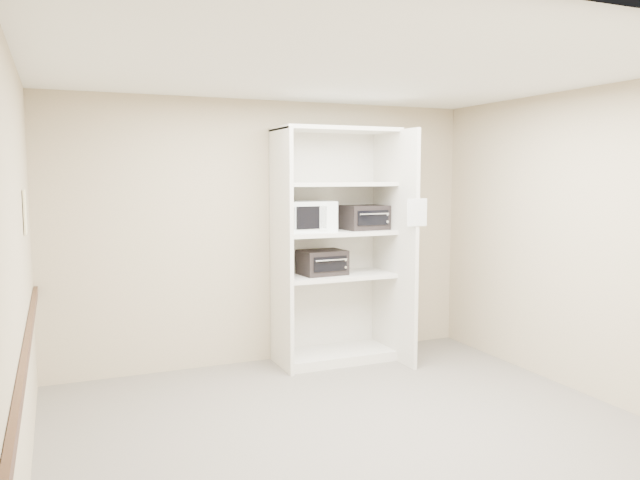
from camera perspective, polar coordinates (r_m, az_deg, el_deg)
name	(u,v)px	position (r m, az deg, el deg)	size (l,w,h in m)	color
floor	(353,430)	(5.00, 3.05, -16.92)	(4.50, 4.00, 0.01)	#625F55
ceiling	(355,70)	(4.67, 3.24, 15.30)	(4.50, 4.00, 0.01)	white
wall_back	(269,232)	(6.49, -4.66, 0.71)	(4.50, 0.02, 2.70)	tan
wall_front	(550,307)	(3.00, 20.28, -5.80)	(4.50, 0.02, 2.70)	tan
wall_left	(19,274)	(4.18, -25.79, -2.79)	(0.02, 4.00, 2.70)	tan
wall_right	(583,242)	(5.98, 22.89, -0.19)	(0.02, 4.00, 2.70)	tan
shelving_unit	(339,253)	(6.48, 1.79, -1.23)	(1.24, 0.92, 2.42)	silver
microwave	(307,216)	(6.32, -1.22, 2.18)	(0.52, 0.39, 0.31)	white
toaster_oven_upper	(364,217)	(6.57, 4.09, 2.07)	(0.44, 0.33, 0.26)	black
toaster_oven_lower	(322,262)	(6.42, 0.20, -2.06)	(0.45, 0.34, 0.25)	black
paper_sign	(417,212)	(6.14, 8.86, 2.51)	(0.21, 0.01, 0.26)	white
chair_rail	(27,346)	(4.27, -25.22, -8.76)	(0.04, 3.98, 0.08)	#371D14
wall_poster	(25,212)	(4.98, -25.37, 2.33)	(0.01, 0.23, 0.32)	white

